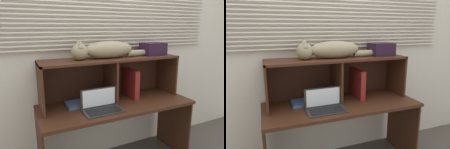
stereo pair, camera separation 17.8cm
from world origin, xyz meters
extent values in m
cube|color=beige|center=(0.00, 0.55, 1.25)|extent=(4.40, 0.04, 2.50)
cube|color=silver|center=(0.00, 0.50, 1.23)|extent=(2.76, 0.02, 0.01)
cube|color=silver|center=(0.00, 0.50, 1.27)|extent=(2.76, 0.02, 0.01)
cube|color=silver|center=(0.00, 0.50, 1.31)|extent=(2.76, 0.02, 0.01)
cube|color=silver|center=(0.00, 0.50, 1.35)|extent=(2.76, 0.02, 0.01)
cube|color=silver|center=(0.00, 0.50, 1.39)|extent=(2.76, 0.02, 0.01)
cube|color=silver|center=(0.00, 0.50, 1.43)|extent=(2.76, 0.02, 0.01)
cube|color=silver|center=(0.00, 0.50, 1.47)|extent=(2.76, 0.02, 0.01)
cube|color=silver|center=(0.00, 0.50, 1.51)|extent=(2.76, 0.02, 0.01)
cube|color=silver|center=(0.00, 0.50, 1.55)|extent=(2.76, 0.02, 0.01)
cube|color=silver|center=(0.00, 0.50, 1.59)|extent=(2.76, 0.02, 0.01)
cube|color=silver|center=(0.00, 0.50, 1.63)|extent=(2.76, 0.02, 0.01)
cube|color=silver|center=(0.00, 0.50, 1.67)|extent=(2.76, 0.02, 0.01)
cube|color=#3C2013|center=(0.00, 0.21, 0.69)|extent=(1.50, 0.59, 0.03)
cube|color=#3C2013|center=(0.74, 0.21, 0.34)|extent=(0.02, 0.53, 0.68)
cube|color=#3C2013|center=(0.00, 0.32, 1.13)|extent=(1.41, 0.35, 0.02)
cube|color=#3C2013|center=(-0.69, 0.32, 0.92)|extent=(0.02, 0.35, 0.44)
cube|color=#3C2013|center=(0.69, 0.32, 0.92)|extent=(0.02, 0.35, 0.44)
cube|color=#3C2013|center=(-0.02, 0.32, 0.91)|extent=(0.02, 0.34, 0.42)
cube|color=#3A1F15|center=(0.00, 0.50, 0.92)|extent=(1.41, 0.01, 0.44)
ellipsoid|color=gray|center=(-0.03, 0.32, 1.23)|extent=(0.50, 0.18, 0.17)
sphere|color=gray|center=(-0.33, 0.32, 1.22)|extent=(0.15, 0.15, 0.15)
cone|color=gray|center=(-0.33, 0.29, 1.30)|extent=(0.07, 0.07, 0.07)
cone|color=gray|center=(-0.33, 0.36, 1.30)|extent=(0.07, 0.07, 0.07)
cylinder|color=gray|center=(0.32, 0.32, 1.18)|extent=(0.28, 0.06, 0.06)
cube|color=#282828|center=(-0.20, 0.08, 0.71)|extent=(0.35, 0.20, 0.01)
cube|color=#282828|center=(-0.20, 0.18, 0.81)|extent=(0.35, 0.01, 0.18)
cube|color=white|center=(-0.20, 0.18, 0.81)|extent=(0.32, 0.00, 0.16)
cube|color=black|center=(-0.20, 0.07, 0.72)|extent=(0.30, 0.14, 0.00)
cube|color=maroon|center=(0.22, 0.32, 0.86)|extent=(0.05, 0.27, 0.30)
cube|color=#415972|center=(-0.40, 0.32, 0.71)|extent=(0.15, 0.21, 0.01)
cube|color=#3E517E|center=(-0.40, 0.32, 0.73)|extent=(0.15, 0.21, 0.02)
cube|color=black|center=(0.49, 0.32, 1.21)|extent=(0.24, 0.19, 0.13)
camera|label=1|loc=(-0.87, -1.49, 1.44)|focal=32.84mm
camera|label=2|loc=(-0.71, -1.55, 1.44)|focal=32.84mm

